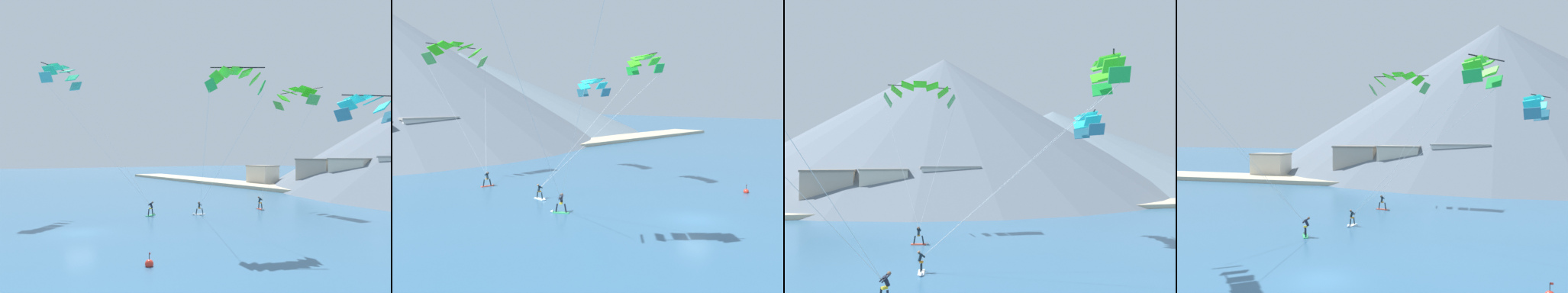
% 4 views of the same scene
% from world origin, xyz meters
% --- Properties ---
extents(kitesurfer_near_lead, '(1.79, 0.76, 1.81)m').
position_xyz_m(kitesurfer_near_lead, '(-2.74, 24.45, 0.57)').
color(kitesurfer_near_lead, '#E54C33').
rests_on(kitesurfer_near_lead, ground).
extents(kitesurfer_near_trail, '(1.21, 1.71, 1.80)m').
position_xyz_m(kitesurfer_near_trail, '(-5.82, 10.00, 0.57)').
color(kitesurfer_near_trail, '#33B266').
rests_on(kitesurfer_near_trail, ground).
extents(kitesurfer_mid_center, '(0.63, 1.78, 1.64)m').
position_xyz_m(kitesurfer_mid_center, '(-3.40, 14.96, 0.44)').
color(kitesurfer_mid_center, white).
rests_on(kitesurfer_mid_center, ground).
extents(parafoil_kite_near_lead, '(8.10, 7.50, 15.42)m').
position_xyz_m(parafoil_kite_near_lead, '(-2.46, 30.87, 15.67)').
color(parafoil_kite_near_lead, green).
extents(parafoil_kite_mid_center, '(13.82, 6.64, 13.74)m').
position_xyz_m(parafoil_kite_mid_center, '(8.83, 11.21, 13.97)').
color(parafoil_kite_mid_center, green).
extents(parafoil_kite_distant_high_outer, '(3.04, 6.15, 2.53)m').
position_xyz_m(parafoil_kite_distant_high_outer, '(13.72, 22.81, 11.84)').
color(parafoil_kite_distant_high_outer, teal).
extents(shoreline_strip, '(180.00, 10.00, 0.70)m').
position_xyz_m(shoreline_strip, '(0.00, 48.56, 0.35)').
color(shoreline_strip, '#BCAD8E').
rests_on(shoreline_strip, ground).
extents(shore_building_harbour_front, '(9.82, 6.57, 7.12)m').
position_xyz_m(shore_building_harbour_front, '(3.72, 51.25, 3.57)').
color(shore_building_harbour_front, silver).
rests_on(shore_building_harbour_front, ground).
extents(shore_building_quay_east, '(7.45, 4.87, 6.76)m').
position_xyz_m(shore_building_quay_east, '(-6.69, 49.65, 3.39)').
color(shore_building_quay_east, beige).
rests_on(shore_building_quay_east, ground).
extents(shore_building_quay_west, '(7.81, 5.82, 6.63)m').
position_xyz_m(shore_building_quay_west, '(-14.91, 50.75, 3.33)').
color(shore_building_quay_west, '#A89E8E').
rests_on(shore_building_quay_west, ground).
extents(shore_building_old_town, '(9.45, 7.24, 4.67)m').
position_xyz_m(shore_building_old_town, '(18.99, 52.63, 2.35)').
color(shore_building_old_town, beige).
rests_on(shore_building_old_town, ground).
extents(mountain_peak_west_ridge, '(114.29, 114.29, 24.93)m').
position_xyz_m(mountain_peak_west_ridge, '(47.60, 107.90, 12.46)').
color(mountain_peak_west_ridge, slate).
rests_on(mountain_peak_west_ridge, ground).
extents(mountain_peak_central_summit, '(123.41, 123.41, 38.14)m').
position_xyz_m(mountain_peak_central_summit, '(9.13, 98.76, 19.07)').
color(mountain_peak_central_summit, slate).
rests_on(mountain_peak_central_summit, ground).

